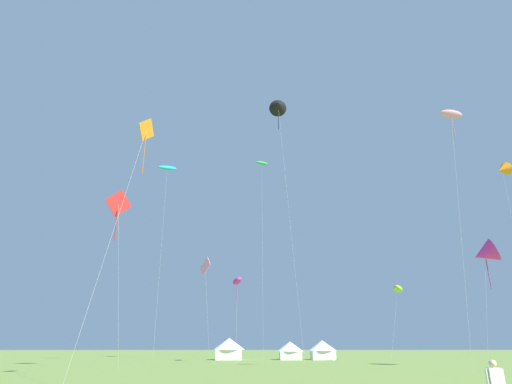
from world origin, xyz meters
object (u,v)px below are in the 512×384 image
(kite_lime_parafoil, at_px, (398,289))
(festival_tent_center, at_px, (229,348))
(kite_magenta_delta, at_px, (485,253))
(kite_red_diamond, at_px, (118,205))
(kite_black_delta, at_px, (278,106))
(kite_green_parafoil, at_px, (262,164))
(festival_tent_left, at_px, (290,350))
(kite_cyan_parafoil, at_px, (167,168))
(kite_magenta_parafoil, at_px, (237,281))
(festival_tent_right, at_px, (322,349))
(kite_pink_diamond, at_px, (205,267))
(kite_orange_diamond, at_px, (145,136))
(kite_pink_parafoil, at_px, (451,115))
(kite_orange_delta, at_px, (503,170))

(kite_lime_parafoil, height_order, festival_tent_center, kite_lime_parafoil)
(kite_magenta_delta, xyz_separation_m, kite_red_diamond, (-38.87, -1.37, 4.73))
(kite_black_delta, height_order, kite_green_parafoil, kite_black_delta)
(kite_magenta_delta, height_order, kite_red_diamond, kite_red_diamond)
(kite_magenta_delta, height_order, festival_tent_left, kite_magenta_delta)
(kite_black_delta, height_order, kite_cyan_parafoil, kite_black_delta)
(kite_magenta_parafoil, height_order, festival_tent_center, kite_magenta_parafoil)
(kite_magenta_parafoil, relative_size, festival_tent_right, 2.55)
(festival_tent_center, bearing_deg, festival_tent_left, -0.00)
(kite_magenta_parafoil, xyz_separation_m, festival_tent_left, (8.06, 10.65, -8.99))
(kite_magenta_delta, height_order, kite_pink_diamond, kite_pink_diamond)
(kite_green_parafoil, xyz_separation_m, kite_red_diamond, (-15.75, -17.90, -12.76))
(kite_orange_diamond, relative_size, festival_tent_right, 3.88)
(kite_lime_parafoil, height_order, kite_pink_parafoil, kite_pink_parafoil)
(kite_magenta_delta, xyz_separation_m, festival_tent_center, (-28.05, 25.81, -9.53))
(kite_red_diamond, bearing_deg, kite_magenta_parafoil, 53.52)
(kite_cyan_parafoil, bearing_deg, kite_magenta_delta, -17.61)
(kite_green_parafoil, height_order, kite_pink_parafoil, kite_green_parafoil)
(kite_orange_diamond, xyz_separation_m, kite_orange_delta, (37.25, 19.77, 6.16))
(kite_pink_diamond, relative_size, kite_orange_delta, 0.64)
(kite_magenta_delta, height_order, kite_pink_parafoil, kite_pink_parafoil)
(kite_pink_parafoil, distance_m, festival_tent_center, 46.55)
(kite_pink_diamond, height_order, kite_lime_parafoil, kite_pink_diamond)
(kite_pink_diamond, bearing_deg, kite_orange_diamond, -91.17)
(kite_cyan_parafoil, distance_m, kite_orange_delta, 43.19)
(festival_tent_center, relative_size, festival_tent_right, 1.12)
(kite_red_diamond, distance_m, festival_tent_right, 39.85)
(kite_black_delta, height_order, kite_red_diamond, kite_black_delta)
(kite_magenta_delta, bearing_deg, kite_orange_diamond, -150.85)
(festival_tent_left, bearing_deg, kite_magenta_delta, -54.23)
(kite_pink_parafoil, bearing_deg, kite_red_diamond, 165.13)
(kite_pink_parafoil, height_order, festival_tent_right, kite_pink_parafoil)
(kite_pink_diamond, relative_size, festival_tent_right, 3.30)
(kite_orange_diamond, height_order, festival_tent_left, kite_orange_diamond)
(kite_magenta_parafoil, distance_m, festival_tent_left, 16.10)
(kite_orange_diamond, distance_m, kite_pink_diamond, 36.19)
(kite_orange_diamond, bearing_deg, kite_pink_parafoil, 17.17)
(kite_pink_diamond, distance_m, kite_cyan_parafoil, 15.39)
(festival_tent_right, bearing_deg, kite_pink_parafoil, -78.70)
(kite_cyan_parafoil, distance_m, festival_tent_right, 36.47)
(kite_cyan_parafoil, bearing_deg, kite_green_parafoil, 19.58)
(kite_pink_diamond, relative_size, kite_pink_parafoil, 0.64)
(kite_orange_diamond, relative_size, kite_orange_delta, 0.75)
(kite_pink_diamond, xyz_separation_m, festival_tent_left, (12.87, 7.68, -11.48))
(kite_orange_diamond, xyz_separation_m, kite_pink_parafoil, (25.79, 7.97, 6.57))
(kite_orange_diamond, xyz_separation_m, kite_black_delta, (11.54, 30.83, 21.43))
(kite_lime_parafoil, xyz_separation_m, kite_magenta_parafoil, (-23.74, -4.41, 0.47))
(kite_pink_parafoil, xyz_separation_m, festival_tent_center, (-21.65, 35.80, -20.42))
(kite_lime_parafoil, bearing_deg, kite_pink_parafoil, -96.74)
(kite_red_diamond, height_order, festival_tent_left, kite_red_diamond)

